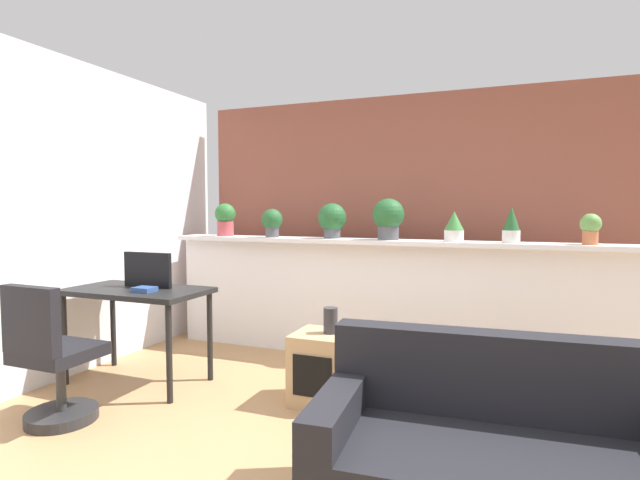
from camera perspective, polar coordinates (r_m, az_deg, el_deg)
The scene contains 19 objects.
ground_plane at distance 2.87m, azimuth -3.01°, elevation -25.01°, with size 12.00×12.00×0.00m, color tan.
divider_wall at distance 4.50m, azimuth 7.65°, elevation -7.20°, with size 4.22×0.16×1.06m, color white.
plant_shelf at distance 4.39m, azimuth 7.59°, elevation -0.22°, with size 4.22×0.33×0.04m, color white.
brick_wall_behind at distance 5.00m, azimuth 9.36°, elevation 2.19°, with size 4.22×0.10×2.50m, color brown.
side_wall_left at distance 4.34m, azimuth -30.30°, elevation 2.17°, with size 0.12×4.40×2.60m, color white.
potted_plant_0 at distance 5.03m, azimuth -11.02°, elevation 2.50°, with size 0.21×0.21×0.33m.
potted_plant_1 at distance 4.73m, azimuth -5.62°, elevation 2.17°, with size 0.20×0.20×0.27m.
potted_plant_2 at distance 4.56m, azimuth 1.42°, elevation 2.45°, with size 0.27×0.27×0.33m.
potted_plant_3 at distance 4.37m, azimuth 7.99°, elevation 2.65°, with size 0.28×0.28×0.37m.
potted_plant_4 at distance 4.27m, azimuth 15.40°, elevation 1.56°, with size 0.16×0.16×0.26m.
potted_plant_5 at distance 4.23m, azimuth 21.47°, elevation 1.61°, with size 0.14×0.14×0.29m.
potted_plant_6 at distance 4.28m, azimuth 29.07°, elevation 1.31°, with size 0.15×0.15×0.24m.
desk at distance 4.12m, azimuth -20.59°, elevation -6.50°, with size 1.10×0.60×0.75m.
tv_monitor at distance 4.12m, azimuth -19.52°, elevation -3.31°, with size 0.44×0.04×0.28m, color black.
office_chair at distance 3.61m, azimuth -28.82°, elevation -12.65°, with size 0.45×0.45×0.91m.
side_cube_shelf at distance 3.57m, azimuth 0.30°, elevation -14.72°, with size 0.40×0.41×0.50m.
vase_on_shelf at distance 3.48m, azimuth 1.24°, elevation -9.38°, with size 0.10×0.10×0.18m, color #2D2D33.
book_on_desk at distance 3.93m, azimuth -19.83°, elevation -5.46°, with size 0.15×0.13×0.04m, color #2D4C8C.
couch at distance 2.40m, azimuth 20.40°, elevation -23.72°, with size 1.61×0.87×0.80m.
Camera 1 is at (1.04, -2.29, 1.38)m, focal length 27.37 mm.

